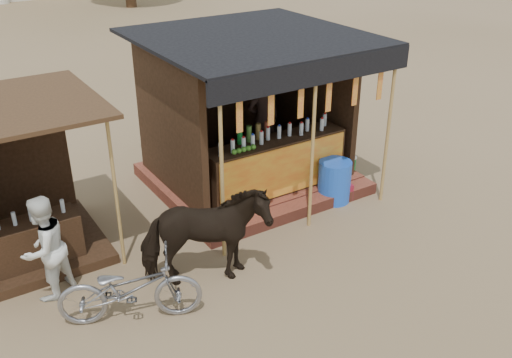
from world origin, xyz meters
name	(u,v)px	position (x,y,z in m)	size (l,w,h in m)	color
ground	(320,296)	(0.00, 0.00, 0.00)	(120.00, 120.00, 0.00)	#846B4C
main_stall	(251,132)	(1.03, 3.36, 1.03)	(3.60, 3.61, 2.78)	brown
secondary_stall	(11,205)	(-3.17, 3.24, 0.85)	(2.40, 2.40, 2.38)	#3B2315
cow	(205,238)	(-1.13, 1.11, 0.73)	(0.79, 1.73, 1.46)	black
motorbike	(130,289)	(-2.30, 0.94, 0.47)	(0.62, 1.79, 0.94)	gray
bystander	(44,248)	(-3.03, 2.00, 0.74)	(0.72, 0.56, 1.48)	white
blue_barrel	(334,181)	(1.88, 2.00, 0.37)	(0.57, 0.57, 0.75)	blue
red_crate	(339,190)	(2.01, 2.00, 0.16)	(0.36, 0.40, 0.31)	maroon
cooler	(337,169)	(2.45, 2.60, 0.23)	(0.72, 0.56, 0.46)	#1B7C33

